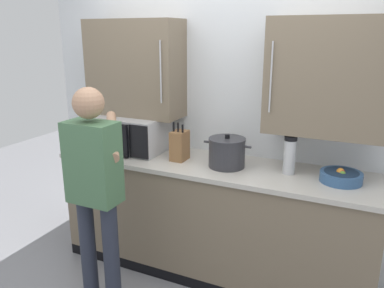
{
  "coord_description": "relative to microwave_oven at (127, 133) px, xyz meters",
  "views": [
    {
      "loc": [
        1.05,
        -1.92,
        1.9
      ],
      "look_at": [
        -0.15,
        0.63,
        1.08
      ],
      "focal_mm": 36.1,
      "sensor_mm": 36.0,
      "label": 1
    }
  ],
  "objects": [
    {
      "name": "person_figure",
      "position": [
        0.26,
        -0.76,
        -0.13
      ],
      "size": [
        0.44,
        0.58,
        1.58
      ],
      "color": "#282D3D",
      "rests_on": "ground_plane"
    },
    {
      "name": "thermos_flask",
      "position": [
        1.38,
        -0.01,
        -0.01
      ],
      "size": [
        0.09,
        0.09,
        0.28
      ],
      "color": "#B7BABF",
      "rests_on": "counter_unit"
    },
    {
      "name": "counter_unit",
      "position": [
        0.8,
        -0.04,
        -0.61
      ],
      "size": [
        2.48,
        0.64,
        0.93
      ],
      "color": "#756651",
      "rests_on": "ground_plane"
    },
    {
      "name": "back_wall_tiled",
      "position": [
        0.8,
        0.26,
        0.31
      ],
      "size": [
        3.39,
        0.44,
        2.55
      ],
      "color": "silver",
      "rests_on": "ground_plane"
    },
    {
      "name": "stock_pot",
      "position": [
        0.92,
        -0.05,
        -0.03
      ],
      "size": [
        0.37,
        0.28,
        0.25
      ],
      "color": "#2D2D33",
      "rests_on": "counter_unit"
    },
    {
      "name": "microwave_oven",
      "position": [
        0.0,
        0.0,
        0.0
      ],
      "size": [
        0.6,
        0.44,
        0.29
      ],
      "color": "#B7BABF",
      "rests_on": "counter_unit"
    },
    {
      "name": "knife_block",
      "position": [
        0.53,
        -0.06,
        -0.03
      ],
      "size": [
        0.11,
        0.15,
        0.31
      ],
      "color": "brown",
      "rests_on": "counter_unit"
    },
    {
      "name": "fruit_bowl",
      "position": [
        1.73,
        -0.02,
        -0.1
      ],
      "size": [
        0.28,
        0.28,
        0.1
      ],
      "color": "#335684",
      "rests_on": "counter_unit"
    }
  ]
}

